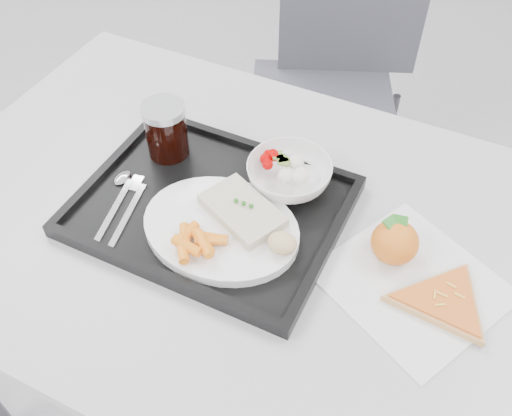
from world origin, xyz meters
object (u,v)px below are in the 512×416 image
table (247,246)px  dinner_plate (221,228)px  chair (334,68)px  tangerine (395,242)px  salad_bowl (289,175)px  tray (211,208)px  pizza_slice (444,301)px  cola_glass (166,129)px

table → dinner_plate: dinner_plate is taller
chair → tangerine: size_ratio=9.81×
chair → salad_bowl: (0.15, -0.70, 0.25)m
chair → tray: (0.05, -0.81, 0.22)m
dinner_plate → tangerine: tangerine is taller
dinner_plate → pizza_slice: 0.37m
chair → salad_bowl: chair is taller
chair → cola_glass: chair is taller
tray → pizza_slice: size_ratio=1.81×
dinner_plate → pizza_slice: bearing=4.8°
table → tangerine: 0.27m
table → salad_bowl: size_ratio=7.89×
table → cola_glass: cola_glass is taller
salad_bowl → cola_glass: bearing=-175.0°
chair → table: bearing=-81.6°
table → pizza_slice: (0.35, -0.02, 0.08)m
tray → dinner_plate: 0.06m
dinner_plate → cola_glass: cola_glass is taller
tray → salad_bowl: bearing=46.9°
tangerine → tray: bearing=-172.1°
salad_bowl → tangerine: (0.21, -0.06, -0.00)m
tray → tangerine: bearing=7.9°
tangerine → dinner_plate: bearing=-161.8°
table → salad_bowl: bearing=72.5°
table → cola_glass: bearing=158.2°
table → pizza_slice: size_ratio=4.82×
cola_glass → pizza_slice: bearing=-10.3°
tangerine → chair: bearing=115.6°
tray → dinner_plate: dinner_plate is taller
salad_bowl → tangerine: tangerine is taller
cola_glass → pizza_slice: cola_glass is taller
chair → cola_glass: bearing=-96.9°
dinner_plate → salad_bowl: size_ratio=1.78×
salad_bowl → pizza_slice: bearing=-21.3°
pizza_slice → table: bearing=177.0°
chair → cola_glass: size_ratio=8.61×
tray → pizza_slice: (0.41, -0.01, 0.00)m
pizza_slice → chair: bearing=119.5°
dinner_plate → salad_bowl: bearing=69.8°
cola_glass → tangerine: cola_glass is taller
tangerine → table: bearing=-170.8°
cola_glass → tangerine: size_ratio=1.14×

